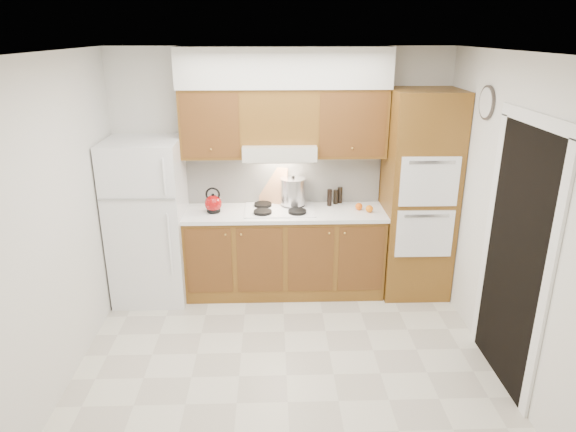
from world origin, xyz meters
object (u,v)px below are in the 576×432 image
Objects in this scene: kettle at (213,203)px; stock_pot at (293,191)px; fridge at (149,221)px; oven_cabinet at (418,196)px.

stock_pot reaches higher than kettle.
fridge reaches higher than stock_pot.
oven_cabinet reaches higher than fridge.
kettle is at bearing -179.75° from oven_cabinet.
fridge reaches higher than kettle.
stock_pot is at bearing 25.60° from kettle.
oven_cabinet is 1.33m from stock_pot.
oven_cabinet is at bearing 14.26° from kettle.
oven_cabinet is at bearing 0.70° from fridge.
fridge is at bearing -179.30° from oven_cabinet.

